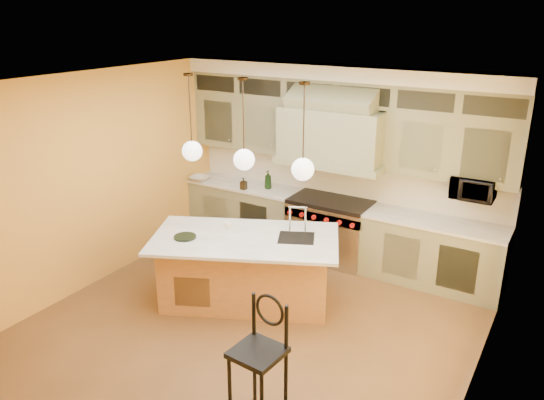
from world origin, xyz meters
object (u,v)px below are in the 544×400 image
Objects in this scene: range at (330,229)px; microwave at (473,188)px; kitchen_island at (246,268)px; counter_stool at (260,353)px.

microwave is (1.95, 0.11, 0.96)m from range.
microwave reaches higher than kitchen_island.
range is at bearing 52.08° from kitchen_island.
microwave reaches higher than range.
microwave is at bearing 12.70° from kitchen_island.
counter_stool is (0.90, -3.42, 0.22)m from range.
counter_stool is (1.30, -1.72, 0.24)m from kitchen_island.
kitchen_island is 2.17m from counter_stool.
counter_stool is 2.28× the size of microwave.
kitchen_island is (-0.39, -1.69, -0.01)m from range.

